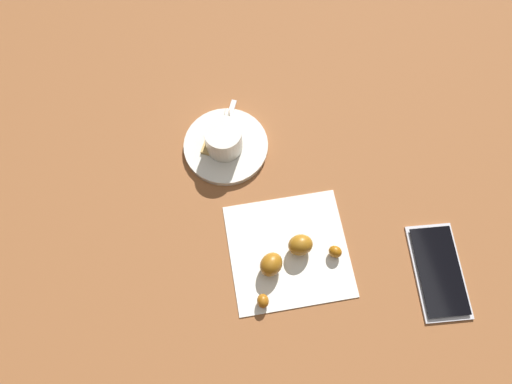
{
  "coord_description": "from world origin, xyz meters",
  "views": [
    {
      "loc": [
        -0.28,
        0.08,
        0.75
      ],
      "look_at": [
        0.01,
        0.01,
        0.02
      ],
      "focal_mm": 34.23,
      "sensor_mm": 36.0,
      "label": 1
    }
  ],
  "objects": [
    {
      "name": "cell_phone",
      "position": [
        -0.18,
        -0.23,
        0.0
      ],
      "size": [
        0.16,
        0.09,
        0.01
      ],
      "color": "#B7B6BC",
      "rests_on": "ground"
    },
    {
      "name": "teaspoon",
      "position": [
        0.12,
        0.05,
        0.01
      ],
      "size": [
        0.11,
        0.07,
        0.01
      ],
      "color": "silver",
      "rests_on": "saucer"
    },
    {
      "name": "ground_plane",
      "position": [
        0.0,
        0.0,
        0.0
      ],
      "size": [
        1.8,
        1.8,
        0.0
      ],
      "primitive_type": "plane",
      "color": "brown"
    },
    {
      "name": "espresso_cup",
      "position": [
        0.11,
        0.05,
        0.04
      ],
      "size": [
        0.09,
        0.06,
        0.05
      ],
      "color": "silver",
      "rests_on": "saucer"
    },
    {
      "name": "napkin",
      "position": [
        -0.09,
        -0.02,
        0.0
      ],
      "size": [
        0.19,
        0.19,
        0.0
      ],
      "primitive_type": "cube",
      "rotation": [
        0.0,
        0.0,
        -0.05
      ],
      "color": "silver",
      "rests_on": "ground"
    },
    {
      "name": "saucer",
      "position": [
        0.11,
        0.04,
        0.01
      ],
      "size": [
        0.14,
        0.14,
        0.01
      ],
      "primitive_type": "cylinder",
      "color": "silver",
      "rests_on": "ground"
    },
    {
      "name": "sugar_packet",
      "position": [
        0.12,
        0.07,
        0.01
      ],
      "size": [
        0.06,
        0.05,
        0.01
      ],
      "primitive_type": "cube",
      "rotation": [
        0.0,
        0.0,
        8.92
      ],
      "color": "tan",
      "rests_on": "saucer"
    },
    {
      "name": "croissant",
      "position": [
        -0.11,
        -0.01,
        0.02
      ],
      "size": [
        0.1,
        0.15,
        0.04
      ],
      "color": "#9A570E",
      "rests_on": "napkin"
    }
  ]
}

